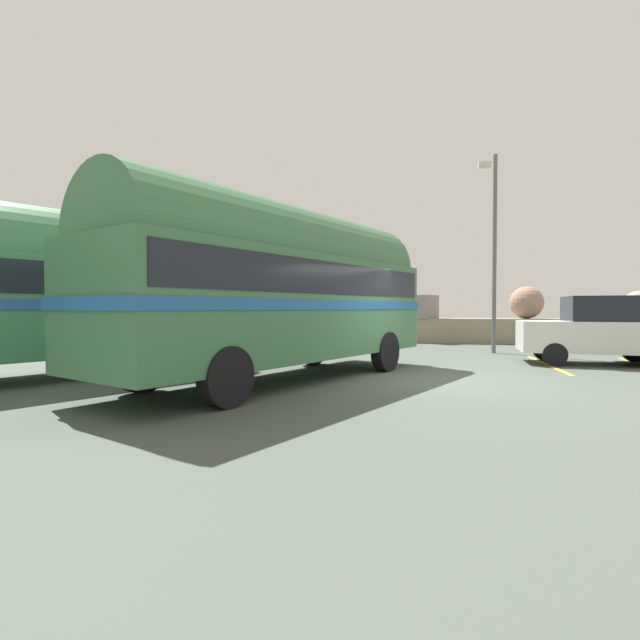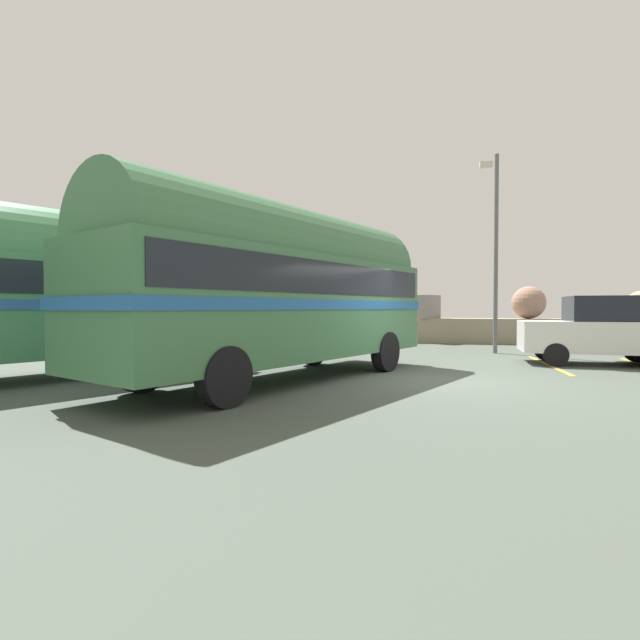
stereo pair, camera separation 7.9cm
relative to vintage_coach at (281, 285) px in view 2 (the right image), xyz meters
name	(u,v)px [view 2 (the right image)]	position (x,y,z in m)	size (l,w,h in m)	color
ground	(442,381)	(3.33, 0.65, -2.04)	(32.00, 26.00, 0.02)	#464F46
breakwater	(441,326)	(3.73, 12.45, -1.32)	(31.36, 2.18, 2.50)	gray
vintage_coach	(281,285)	(0.00, 0.00, 0.00)	(5.66, 8.82, 3.70)	black
second_coach	(35,285)	(-5.21, -0.98, 0.00)	(6.20, 8.68, 3.70)	black
parked_car_nearest	(605,330)	(7.76, 4.51, -1.08)	(4.21, 1.98, 1.86)	black
lamp_post	(495,243)	(5.33, 7.50, 1.74)	(0.53, 0.98, 6.76)	#5B5B60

